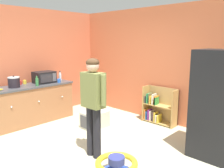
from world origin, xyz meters
The scene contains 17 objects.
ground_plane centered at (0.00, 0.00, 0.00)m, with size 12.00×12.00×0.00m, color #BCB999.
back_wall centered at (0.00, 2.33, 1.35)m, with size 5.20×0.06×2.70m, color #CB6741.
left_side_wall centered at (-2.63, 0.80, 1.35)m, with size 0.06×2.99×2.70m, color #C76341.
kitchen_counter centered at (-2.20, 0.13, 0.45)m, with size 0.65×1.92×0.90m.
refrigerator centered at (1.55, 1.42, 0.89)m, with size 0.73×0.68×1.78m.
bookshelf centered at (-0.02, 2.14, 0.37)m, with size 0.80×0.28×0.85m.
standing_person centered at (0.10, 0.01, 0.99)m, with size 0.57×0.22×1.64m.
baby_walker centered at (0.80, -0.20, 0.16)m, with size 0.60×0.60×0.32m.
pet_carrier centered at (-0.87, 0.90, 0.18)m, with size 0.42×0.55×0.36m.
microwave centered at (-2.21, 0.47, 1.04)m, with size 0.37×0.48×0.28m.
crock_pot centered at (-2.19, -0.28, 1.02)m, with size 0.25×0.25×0.26m.
clear_bottle centered at (-2.23, 0.94, 1.00)m, with size 0.07×0.07×0.25m.
green_glass_bottle centered at (-1.98, 0.16, 1.00)m, with size 0.07×0.07×0.25m.
red_cup centered at (-2.42, -0.04, 0.95)m, with size 0.08×0.08×0.10m, color red.
yellow_cup centered at (-2.41, 0.07, 0.95)m, with size 0.08×0.08×0.10m, color yellow.
teal_cup centered at (-2.38, 0.75, 0.95)m, with size 0.08×0.08×0.10m, color teal.
blue_cup centered at (-1.99, 0.75, 0.95)m, with size 0.08×0.08×0.10m, color blue.
Camera 1 is at (2.82, -2.40, 1.92)m, focal length 37.12 mm.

